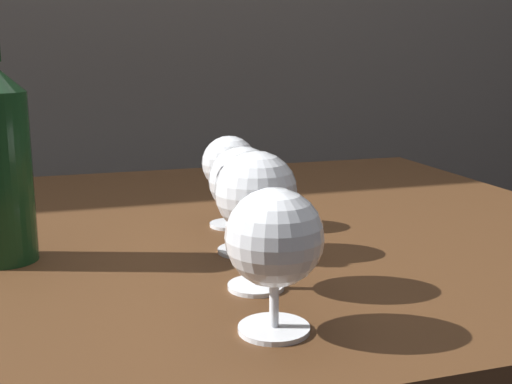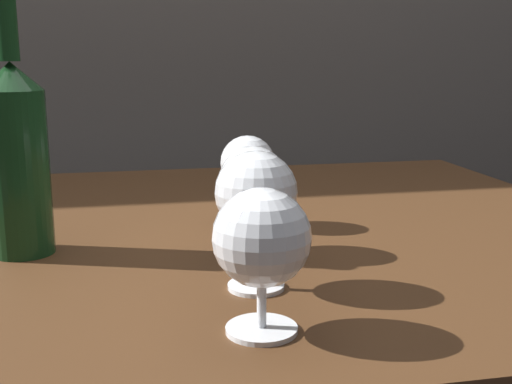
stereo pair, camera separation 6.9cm
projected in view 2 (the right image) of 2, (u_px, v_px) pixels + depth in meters
dining_table at (253, 287)px, 0.99m from camera, size 1.12×0.99×0.76m
wine_glass_cabernet at (262, 240)px, 0.59m from camera, size 0.09×0.09×0.14m
wine_glass_merlot at (256, 196)px, 0.69m from camera, size 0.09×0.09×0.15m
wine_glass_port at (253, 183)px, 0.82m from camera, size 0.09×0.09×0.14m
wine_glass_chardonnay at (248, 165)px, 0.95m from camera, size 0.08×0.08×0.14m
wine_bottle at (17, 154)px, 0.81m from camera, size 0.08×0.08×0.34m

